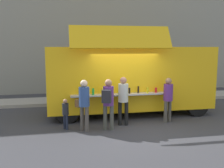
{
  "coord_description": "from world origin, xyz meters",
  "views": [
    {
      "loc": [
        -2.34,
        -8.32,
        2.75
      ],
      "look_at": [
        -0.32,
        1.49,
        1.3
      ],
      "focal_mm": 41.32,
      "sensor_mm": 36.0,
      "label": 1
    }
  ],
  "objects_px": {
    "customer_rear_waiting": "(84,101)",
    "customer_extra_browsing": "(168,96)",
    "customer_mid_with_backpack": "(108,99)",
    "food_truck_main": "(129,77)",
    "trash_bin": "(195,89)",
    "customer_front_ordering": "(123,97)",
    "child_near_queue": "(65,111)"
  },
  "relations": [
    {
      "from": "trash_bin",
      "to": "customer_extra_browsing",
      "type": "height_order",
      "value": "customer_extra_browsing"
    },
    {
      "from": "customer_rear_waiting",
      "to": "customer_mid_with_backpack",
      "type": "bearing_deg",
      "value": -45.64
    },
    {
      "from": "child_near_queue",
      "to": "customer_mid_with_backpack",
      "type": "bearing_deg",
      "value": -47.89
    },
    {
      "from": "customer_rear_waiting",
      "to": "customer_front_ordering",
      "type": "bearing_deg",
      "value": -24.6
    },
    {
      "from": "customer_front_ordering",
      "to": "customer_mid_with_backpack",
      "type": "bearing_deg",
      "value": 141.41
    },
    {
      "from": "customer_front_ordering",
      "to": "customer_extra_browsing",
      "type": "bearing_deg",
      "value": -73.17
    },
    {
      "from": "customer_extra_browsing",
      "to": "customer_front_ordering",
      "type": "bearing_deg",
      "value": 64.9
    },
    {
      "from": "food_truck_main",
      "to": "child_near_queue",
      "type": "height_order",
      "value": "food_truck_main"
    },
    {
      "from": "customer_mid_with_backpack",
      "to": "customer_rear_waiting",
      "type": "xyz_separation_m",
      "value": [
        -0.79,
        0.1,
        -0.04
      ]
    },
    {
      "from": "customer_front_ordering",
      "to": "child_near_queue",
      "type": "distance_m",
      "value": 2.04
    },
    {
      "from": "customer_rear_waiting",
      "to": "customer_extra_browsing",
      "type": "height_order",
      "value": "customer_rear_waiting"
    },
    {
      "from": "customer_front_ordering",
      "to": "child_near_queue",
      "type": "height_order",
      "value": "customer_front_ordering"
    },
    {
      "from": "food_truck_main",
      "to": "customer_mid_with_backpack",
      "type": "relative_size",
      "value": 3.85
    },
    {
      "from": "food_truck_main",
      "to": "trash_bin",
      "type": "relative_size",
      "value": 6.78
    },
    {
      "from": "food_truck_main",
      "to": "customer_front_ordering",
      "type": "height_order",
      "value": "food_truck_main"
    },
    {
      "from": "trash_bin",
      "to": "customer_front_ordering",
      "type": "distance_m",
      "value": 6.38
    },
    {
      "from": "customer_mid_with_backpack",
      "to": "customer_extra_browsing",
      "type": "bearing_deg",
      "value": -54.75
    },
    {
      "from": "trash_bin",
      "to": "customer_rear_waiting",
      "type": "bearing_deg",
      "value": -146.16
    },
    {
      "from": "customer_mid_with_backpack",
      "to": "child_near_queue",
      "type": "height_order",
      "value": "customer_mid_with_backpack"
    },
    {
      "from": "customer_front_ordering",
      "to": "customer_extra_browsing",
      "type": "distance_m",
      "value": 1.69
    },
    {
      "from": "customer_mid_with_backpack",
      "to": "customer_rear_waiting",
      "type": "height_order",
      "value": "customer_mid_with_backpack"
    },
    {
      "from": "customer_front_ordering",
      "to": "customer_rear_waiting",
      "type": "height_order",
      "value": "customer_front_ordering"
    },
    {
      "from": "customer_rear_waiting",
      "to": "customer_extra_browsing",
      "type": "distance_m",
      "value": 3.12
    },
    {
      "from": "customer_extra_browsing",
      "to": "child_near_queue",
      "type": "bearing_deg",
      "value": 65.52
    },
    {
      "from": "customer_front_ordering",
      "to": "customer_rear_waiting",
      "type": "relative_size",
      "value": 1.01
    },
    {
      "from": "child_near_queue",
      "to": "customer_front_ordering",
      "type": "bearing_deg",
      "value": -30.67
    },
    {
      "from": "customer_rear_waiting",
      "to": "food_truck_main",
      "type": "bearing_deg",
      "value": 5.11
    },
    {
      "from": "food_truck_main",
      "to": "customer_front_ordering",
      "type": "distance_m",
      "value": 1.81
    },
    {
      "from": "customer_rear_waiting",
      "to": "child_near_queue",
      "type": "height_order",
      "value": "customer_rear_waiting"
    },
    {
      "from": "food_truck_main",
      "to": "customer_rear_waiting",
      "type": "relative_size",
      "value": 3.86
    },
    {
      "from": "customer_mid_with_backpack",
      "to": "customer_rear_waiting",
      "type": "distance_m",
      "value": 0.79
    },
    {
      "from": "customer_rear_waiting",
      "to": "child_near_queue",
      "type": "distance_m",
      "value": 0.76
    }
  ]
}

